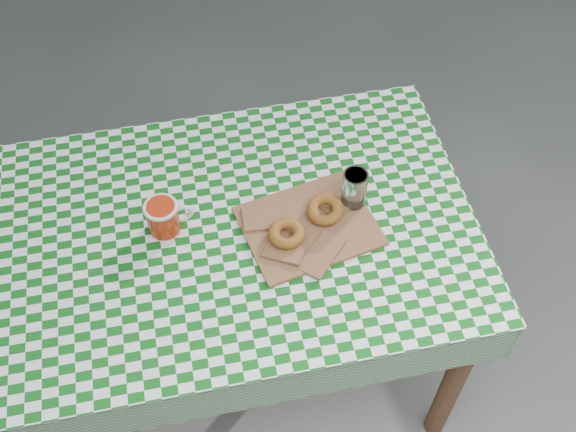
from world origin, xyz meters
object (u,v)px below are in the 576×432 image
(table, at_px, (240,305))
(coffee_mug, at_px, (163,217))
(paper_bag, at_px, (309,225))
(drinking_glass, at_px, (354,190))

(table, xyz_separation_m, coffee_mug, (-0.16, 0.05, 0.43))
(paper_bag, distance_m, drinking_glass, 0.15)
(table, distance_m, paper_bag, 0.44)
(drinking_glass, bearing_deg, table, 178.34)
(paper_bag, bearing_deg, drinking_glass, 17.04)
(table, relative_size, paper_bag, 3.78)
(coffee_mug, distance_m, drinking_glass, 0.48)
(paper_bag, height_order, drinking_glass, drinking_glass)
(coffee_mug, height_order, drinking_glass, drinking_glass)
(paper_bag, distance_m, coffee_mug, 0.36)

